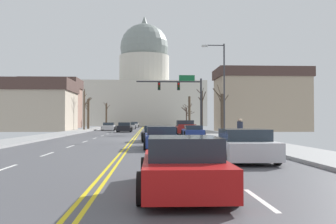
# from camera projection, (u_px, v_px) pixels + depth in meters

# --- Properties ---
(ground) EXTENTS (20.00, 180.00, 0.20)m
(ground) POSITION_uv_depth(u_px,v_px,m) (134.00, 139.00, 31.35)
(ground) COLOR #4B4B50
(signal_gantry) EXTENTS (7.91, 0.41, 6.91)m
(signal_gantry) POSITION_uv_depth(u_px,v_px,m) (183.00, 92.00, 44.79)
(signal_gantry) COLOR #28282D
(signal_gantry) RESTS_ON ground
(street_lamp_right) EXTENTS (2.14, 0.24, 8.50)m
(street_lamp_right) POSITION_uv_depth(u_px,v_px,m) (221.00, 82.00, 34.10)
(street_lamp_right) COLOR #333338
(street_lamp_right) RESTS_ON ground
(capitol_building) EXTENTS (33.93, 21.08, 32.32)m
(capitol_building) POSITION_uv_depth(u_px,v_px,m) (144.00, 88.00, 108.98)
(capitol_building) COLOR beige
(capitol_building) RESTS_ON ground
(pickup_truck_near_00) EXTENTS (2.39, 5.27, 1.59)m
(pickup_truck_near_00) POSITION_uv_depth(u_px,v_px,m) (185.00, 128.00, 41.34)
(pickup_truck_near_00) COLOR maroon
(pickup_truck_near_00) RESTS_ON ground
(sedan_near_01) EXTENTS (1.98, 4.32, 1.12)m
(sedan_near_01) POSITION_uv_depth(u_px,v_px,m) (193.00, 132.00, 34.83)
(sedan_near_01) COLOR navy
(sedan_near_01) RESTS_ON ground
(sedan_near_02) EXTENTS (2.09, 4.50, 1.18)m
(sedan_near_02) POSITION_uv_depth(u_px,v_px,m) (154.00, 134.00, 28.28)
(sedan_near_02) COLOR black
(sedan_near_02) RESTS_ON ground
(sedan_near_03) EXTENTS (2.04, 4.71, 1.25)m
(sedan_near_03) POSITION_uv_depth(u_px,v_px,m) (161.00, 138.00, 21.24)
(sedan_near_03) COLOR navy
(sedan_near_03) RESTS_ON ground
(sedan_near_04) EXTENTS (2.22, 4.73, 1.26)m
(sedan_near_04) POSITION_uv_depth(u_px,v_px,m) (243.00, 146.00, 14.77)
(sedan_near_04) COLOR silver
(sedan_near_04) RESTS_ON ground
(sedan_near_05) EXTENTS (1.97, 4.35, 1.24)m
(sedan_near_05) POSITION_uv_depth(u_px,v_px,m) (183.00, 166.00, 8.31)
(sedan_near_05) COLOR #B71414
(sedan_near_05) RESTS_ON ground
(sedan_oncoming_00) EXTENTS (2.04, 4.29, 1.31)m
(sedan_oncoming_00) POSITION_uv_depth(u_px,v_px,m) (125.00, 127.00, 50.69)
(sedan_oncoming_00) COLOR black
(sedan_oncoming_00) RESTS_ON ground
(sedan_oncoming_01) EXTENTS (2.18, 4.54, 1.24)m
(sedan_oncoming_01) POSITION_uv_depth(u_px,v_px,m) (109.00, 127.00, 58.55)
(sedan_oncoming_01) COLOR silver
(sedan_oncoming_01) RESTS_ON ground
(sedan_oncoming_02) EXTENTS (2.08, 4.44, 1.17)m
(sedan_oncoming_02) POSITION_uv_depth(u_px,v_px,m) (130.00, 126.00, 67.88)
(sedan_oncoming_02) COLOR silver
(sedan_oncoming_02) RESTS_ON ground
(sedan_oncoming_03) EXTENTS (1.95, 4.37, 1.23)m
(sedan_oncoming_03) POSITION_uv_depth(u_px,v_px,m) (134.00, 125.00, 81.61)
(sedan_oncoming_03) COLOR silver
(sedan_oncoming_03) RESTS_ON ground
(flank_building_00) EXTENTS (11.29, 8.49, 10.05)m
(flank_building_00) POSITION_uv_depth(u_px,v_px,m) (52.00, 103.00, 75.85)
(flank_building_00) COLOR #8C6656
(flank_building_00) RESTS_ON ground
(flank_building_01) EXTENTS (12.04, 9.59, 7.54)m
(flank_building_01) POSITION_uv_depth(u_px,v_px,m) (33.00, 105.00, 55.30)
(flank_building_01) COLOR #B2A38E
(flank_building_01) RESTS_ON ground
(flank_building_02) EXTENTS (13.24, 6.78, 9.06)m
(flank_building_02) POSITION_uv_depth(u_px,v_px,m) (261.00, 100.00, 54.03)
(flank_building_02) COLOR tan
(flank_building_02) RESTS_ON ground
(bare_tree_00) EXTENTS (1.47, 2.09, 5.56)m
(bare_tree_00) POSITION_uv_depth(u_px,v_px,m) (189.00, 112.00, 63.92)
(bare_tree_00) COLOR #4C3D2D
(bare_tree_00) RESTS_ON ground
(bare_tree_01) EXTENTS (1.45, 3.02, 5.39)m
(bare_tree_01) POSITION_uv_depth(u_px,v_px,m) (88.00, 113.00, 63.10)
(bare_tree_01) COLOR #4C3D2D
(bare_tree_01) RESTS_ON ground
(bare_tree_02) EXTENTS (1.08, 2.83, 5.74)m
(bare_tree_02) POSITION_uv_depth(u_px,v_px,m) (202.00, 109.00, 50.39)
(bare_tree_02) COLOR #423328
(bare_tree_02) RESTS_ON ground
(bare_tree_03) EXTENTS (1.58, 3.03, 6.27)m
(bare_tree_03) POSITION_uv_depth(u_px,v_px,m) (84.00, 108.00, 58.32)
(bare_tree_03) COLOR brown
(bare_tree_03) RESTS_ON ground
(bare_tree_04) EXTENTS (1.78, 1.72, 4.93)m
(bare_tree_04) POSITION_uv_depth(u_px,v_px,m) (222.00, 113.00, 36.97)
(bare_tree_04) COLOR #4C3D2D
(bare_tree_04) RESTS_ON ground
(bare_tree_05) EXTENTS (1.34, 2.28, 5.50)m
(bare_tree_05) POSITION_uv_depth(u_px,v_px,m) (106.00, 114.00, 83.72)
(bare_tree_05) COLOR #4C3D2D
(bare_tree_05) RESTS_ON ground
(bare_tree_06) EXTENTS (2.61, 1.36, 4.53)m
(bare_tree_06) POSITION_uv_depth(u_px,v_px,m) (187.00, 116.00, 75.24)
(bare_tree_06) COLOR #423328
(bare_tree_06) RESTS_ON ground
(pedestrian_00) EXTENTS (0.35, 0.34, 1.59)m
(pedestrian_00) POSITION_uv_depth(u_px,v_px,m) (239.00, 127.00, 31.52)
(pedestrian_00) COLOR black
(pedestrian_00) RESTS_ON ground
(pedestrian_01) EXTENTS (0.35, 0.34, 1.57)m
(pedestrian_01) POSITION_uv_depth(u_px,v_px,m) (241.00, 128.00, 27.93)
(pedestrian_01) COLOR #4C4238
(pedestrian_01) RESTS_ON ground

